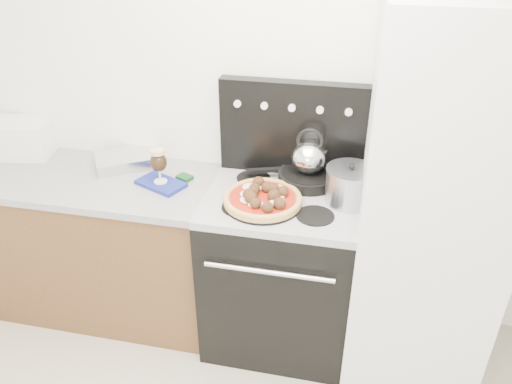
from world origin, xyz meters
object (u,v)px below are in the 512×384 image
(fridge, at_px, (430,209))
(stock_pot, at_px, (350,186))
(pizza, at_px, (263,197))
(beer_glass, at_px, (159,166))
(tea_kettle, at_px, (309,155))
(pizza_pan, at_px, (263,203))
(oven_mitt, at_px, (161,184))
(stove_body, at_px, (280,272))
(skillet, at_px, (308,177))
(toaster_oven, at_px, (22,138))
(base_cabinet, at_px, (97,245))

(fridge, height_order, stock_pot, fridge)
(pizza, bearing_deg, fridge, 5.19)
(beer_glass, relative_size, tea_kettle, 0.92)
(pizza_pan, bearing_deg, fridge, 5.19)
(tea_kettle, relative_size, stock_pot, 0.88)
(beer_glass, distance_m, pizza_pan, 0.58)
(fridge, distance_m, stock_pot, 0.38)
(oven_mitt, bearing_deg, stove_body, -0.86)
(stock_pot, bearing_deg, oven_mitt, -179.62)
(stock_pot, bearing_deg, stove_body, -177.16)
(skillet, bearing_deg, tea_kettle, 0.00)
(pizza_pan, distance_m, skillet, 0.33)
(skillet, bearing_deg, stove_body, -121.35)
(stove_body, bearing_deg, toaster_oven, 172.67)
(pizza_pan, height_order, pizza, pizza)
(stove_body, relative_size, oven_mitt, 3.49)
(stock_pot, bearing_deg, beer_glass, -179.62)
(stove_body, height_order, fridge, fridge)
(oven_mitt, height_order, tea_kettle, tea_kettle)
(base_cabinet, bearing_deg, pizza, -6.74)
(oven_mitt, bearing_deg, tea_kettle, 12.23)
(oven_mitt, relative_size, pizza, 0.67)
(tea_kettle, bearing_deg, base_cabinet, 178.94)
(stove_body, distance_m, toaster_oven, 1.68)
(tea_kettle, bearing_deg, toaster_oven, 170.97)
(fridge, bearing_deg, pizza_pan, -174.81)
(oven_mitt, height_order, beer_glass, beer_glass)
(fridge, distance_m, beer_glass, 1.35)
(pizza_pan, relative_size, skillet, 1.22)
(base_cabinet, xyz_separation_m, skillet, (1.21, 0.15, 0.52))
(fridge, relative_size, beer_glass, 10.02)
(beer_glass, xyz_separation_m, tea_kettle, (0.75, 0.16, 0.06))
(stove_body, distance_m, stock_pot, 0.65)
(toaster_oven, relative_size, stock_pot, 1.39)
(beer_glass, relative_size, skillet, 0.61)
(toaster_oven, bearing_deg, stove_body, -17.42)
(skillet, bearing_deg, beer_glass, -167.77)
(toaster_oven, bearing_deg, skillet, -11.09)
(skillet, bearing_deg, pizza, -124.76)
(fridge, xyz_separation_m, pizza_pan, (-0.78, -0.07, -0.02))
(base_cabinet, distance_m, beer_glass, 0.74)
(tea_kettle, distance_m, stock_pot, 0.28)
(pizza_pan, height_order, skillet, skillet)
(toaster_oven, relative_size, tea_kettle, 1.59)
(toaster_oven, distance_m, stock_pot, 1.90)
(base_cabinet, distance_m, skillet, 1.32)
(pizza, bearing_deg, stove_body, 49.74)
(toaster_oven, height_order, pizza_pan, toaster_oven)
(stove_body, distance_m, tea_kettle, 0.67)
(beer_glass, bearing_deg, skillet, 12.23)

